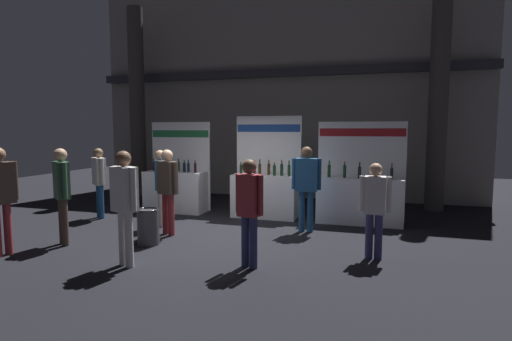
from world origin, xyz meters
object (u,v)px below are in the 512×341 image
object	(u,v)px
visitor_6	(62,188)
visitor_7	(168,184)
visitor_9	(0,191)
visitor_2	(249,205)
visitor_4	(99,176)
visitor_5	(375,203)
visitor_1	(161,182)
visitor_3	(306,180)
visitor_8	(124,197)
exhibitor_booth_1	(265,191)
exhibitor_booth_0	(176,188)
exhibitor_booth_2	(360,197)
trash_bin	(148,227)

from	to	relation	value
visitor_6	visitor_7	bearing A→B (deg)	73.74
visitor_9	visitor_2	bearing A→B (deg)	112.30
visitor_2	visitor_4	distance (m)	5.03
visitor_5	visitor_6	world-z (taller)	visitor_6
visitor_1	visitor_4	bearing A→B (deg)	-133.20
visitor_1	visitor_3	bearing A→B (deg)	64.87
visitor_1	visitor_7	bearing A→B (deg)	7.22
visitor_9	visitor_8	bearing A→B (deg)	107.30
exhibitor_booth_1	visitor_4	size ratio (longest dim) A/B	1.46
visitor_3	exhibitor_booth_1	bearing A→B (deg)	131.55
exhibitor_booth_0	visitor_8	bearing A→B (deg)	-72.46
exhibitor_booth_2	exhibitor_booth_0	bearing A→B (deg)	-179.99
visitor_5	visitor_6	size ratio (longest dim) A/B	0.89
visitor_9	visitor_5	bearing A→B (deg)	118.64
exhibitor_booth_1	visitor_1	bearing A→B (deg)	-140.67
visitor_7	visitor_9	xyz separation A→B (m)	(-1.98, -2.03, 0.08)
visitor_5	visitor_7	bearing A→B (deg)	175.55
exhibitor_booth_1	visitor_7	size ratio (longest dim) A/B	1.42
exhibitor_booth_2	visitor_6	size ratio (longest dim) A/B	1.29
visitor_4	visitor_9	world-z (taller)	visitor_9
visitor_9	exhibitor_booth_0	bearing A→B (deg)	179.88
visitor_3	visitor_7	size ratio (longest dim) A/B	1.03
exhibitor_booth_2	visitor_3	world-z (taller)	exhibitor_booth_2
visitor_3	visitor_7	world-z (taller)	visitor_3
trash_bin	visitor_6	distance (m)	1.71
visitor_6	visitor_7	xyz separation A→B (m)	(1.48, 1.19, -0.04)
trash_bin	visitor_6	world-z (taller)	visitor_6
exhibitor_booth_2	trash_bin	world-z (taller)	exhibitor_booth_2
visitor_3	visitor_6	xyz separation A→B (m)	(-4.09, -2.22, -0.01)
exhibitor_booth_1	visitor_7	distance (m)	2.61
exhibitor_booth_1	exhibitor_booth_0	bearing A→B (deg)	-179.67
visitor_3	visitor_7	xyz separation A→B (m)	(-2.60, -1.03, -0.05)
visitor_2	visitor_5	size ratio (longest dim) A/B	1.06
visitor_8	visitor_9	bearing A→B (deg)	26.14
visitor_8	visitor_2	bearing A→B (deg)	-142.88
exhibitor_booth_2	visitor_2	world-z (taller)	exhibitor_booth_2
visitor_4	visitor_7	xyz separation A→B (m)	(2.32, -0.91, 0.02)
visitor_4	visitor_9	size ratio (longest dim) A/B	0.92
visitor_5	visitor_9	xyz separation A→B (m)	(-5.94, -1.60, 0.17)
visitor_5	visitor_8	distance (m)	3.94
exhibitor_booth_0	visitor_4	xyz separation A→B (m)	(-1.36, -1.24, 0.39)
visitor_2	visitor_9	bearing A→B (deg)	22.61
exhibitor_booth_0	visitor_9	xyz separation A→B (m)	(-1.01, -4.17, 0.49)
visitor_1	visitor_9	size ratio (longest dim) A/B	0.91
exhibitor_booth_1	visitor_9	bearing A→B (deg)	-129.02
exhibitor_booth_1	visitor_2	xyz separation A→B (m)	(0.74, -3.55, 0.36)
trash_bin	visitor_8	xyz separation A→B (m)	(0.31, -1.14, 0.75)
exhibitor_booth_2	visitor_7	distance (m)	4.23
exhibitor_booth_0	visitor_9	world-z (taller)	exhibitor_booth_0
visitor_1	visitor_2	world-z (taller)	visitor_2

